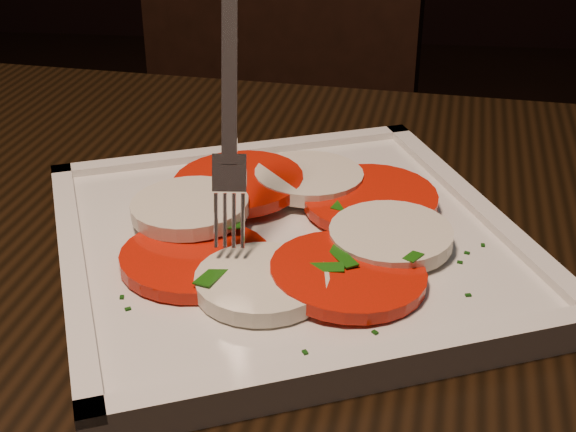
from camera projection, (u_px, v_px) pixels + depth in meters
table at (308, 422)px, 0.55m from camera, size 1.28×0.92×0.75m
chair at (256, 170)px, 1.18m from camera, size 0.50×0.50×0.93m
plate at (288, 245)px, 0.54m from camera, size 0.39×0.39×0.01m
caprese_salad at (288, 224)px, 0.54m from camera, size 0.24×0.26×0.02m
fork at (231, 88)px, 0.49m from camera, size 0.03×0.07×0.18m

